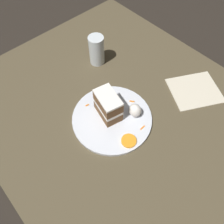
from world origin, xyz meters
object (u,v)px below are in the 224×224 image
Objects in this scene: cake_slice at (108,106)px; menu_card at (195,90)px; orange_garnish at (129,141)px; drinking_glass at (97,52)px; cream_dollop at (135,110)px; plate at (112,118)px.

cake_slice reaches higher than menu_card.
cake_slice is 0.60× the size of menu_card.
drinking_glass is at bearing -25.36° from orange_garnish.
cake_slice is 2.13× the size of cream_dollop.
orange_garnish is (-0.13, 0.02, -0.05)m from cake_slice.
orange_garnish is 0.35m from menu_card.
cream_dollop is 0.28× the size of menu_card.
orange_garnish is at bearing 168.44° from plate.
orange_garnish is at bearing 116.37° from menu_card.
cake_slice is at bearing 45.12° from cream_dollop.
plate is 2.28× the size of drinking_glass.
cake_slice reaches higher than cream_dollop.
cake_slice is 0.28m from drinking_glass.
menu_card is (-0.12, -0.33, -0.00)m from plate.
menu_card is (-0.02, -0.35, -0.01)m from orange_garnish.
menu_card is at bearing -155.11° from drinking_glass.
drinking_glass is (0.26, -0.15, 0.05)m from plate.
drinking_glass is 0.66× the size of menu_card.
menu_card is at bearing -92.87° from orange_garnish.
cream_dollop is (-0.05, -0.07, 0.03)m from plate.
cream_dollop reaches higher than menu_card.
plate is 0.06m from cake_slice.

